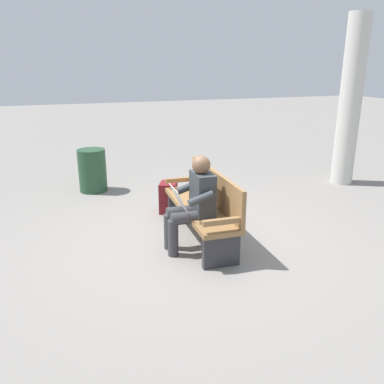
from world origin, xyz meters
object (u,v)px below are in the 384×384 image
(bench_near, at_px, (204,205))
(trash_bin, at_px, (92,170))
(backpack, at_px, (169,198))
(support_pillar, at_px, (350,102))
(person_seated, at_px, (194,201))

(bench_near, xyz_separation_m, trash_bin, (2.59, 1.13, -0.08))
(backpack, bearing_deg, bench_near, -171.81)
(backpack, bearing_deg, support_pillar, -83.80)
(person_seated, relative_size, backpack, 2.50)
(backpack, relative_size, trash_bin, 0.62)
(person_seated, xyz_separation_m, backpack, (1.35, -0.09, -0.40))
(person_seated, distance_m, support_pillar, 4.20)
(person_seated, bearing_deg, bench_near, -39.85)
(trash_bin, bearing_deg, bench_near, -156.51)
(bench_near, height_order, person_seated, person_seated)
(person_seated, bearing_deg, support_pillar, -61.72)
(bench_near, xyz_separation_m, support_pillar, (1.48, -3.46, 1.07))
(bench_near, distance_m, backpack, 1.12)
(backpack, distance_m, support_pillar, 3.86)
(person_seated, height_order, support_pillar, support_pillar)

